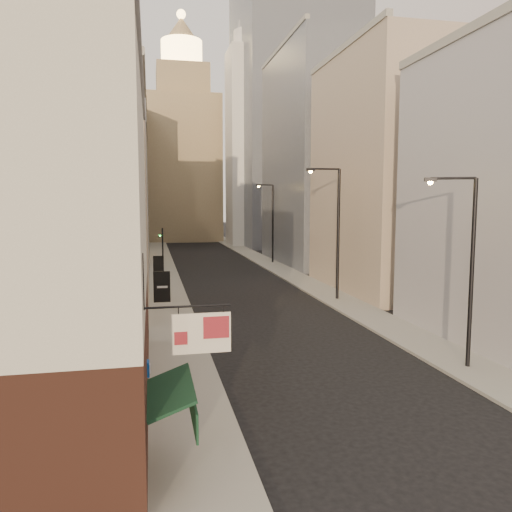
{
  "coord_description": "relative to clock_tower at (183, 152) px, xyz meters",
  "views": [
    {
      "loc": [
        -7.78,
        -10.12,
        7.66
      ],
      "look_at": [
        -2.14,
        16.46,
        4.72
      ],
      "focal_mm": 35.0,
      "sensor_mm": 36.0,
      "label": 1
    }
  ],
  "objects": [
    {
      "name": "left_bldg_tan",
      "position": [
        -11.0,
        -32.0,
        -9.13
      ],
      "size": [
        8.0,
        18.0,
        17.0
      ],
      "primitive_type": "cube",
      "color": "#937C57",
      "rests_on": "ground"
    },
    {
      "name": "left_bldg_grey",
      "position": [
        -11.0,
        -50.0,
        -7.63
      ],
      "size": [
        8.0,
        16.0,
        20.0
      ],
      "primitive_type": "cube",
      "color": "#A09FA5",
      "rests_on": "ground"
    },
    {
      "name": "right_bldg_beige",
      "position": [
        13.0,
        -62.0,
        -7.63
      ],
      "size": [
        8.0,
        16.0,
        20.0
      ],
      "primitive_type": "cube",
      "color": "tan",
      "rests_on": "ground"
    },
    {
      "name": "near_building_left",
      "position": [
        -9.99,
        -83.0,
        -11.61
      ],
      "size": [
        8.3,
        23.04,
        12.3
      ],
      "color": "#572F24",
      "rests_on": "ground"
    },
    {
      "name": "streetlamp_near",
      "position": [
        7.17,
        -82.26,
        -12.62
      ],
      "size": [
        2.18,
        1.03,
        8.78
      ],
      "rotation": [
        0.0,
        0.0,
        -0.39
      ],
      "color": "black",
      "rests_on": "ground"
    },
    {
      "name": "sidewalk_left",
      "position": [
        -5.5,
        -37.0,
        -17.56
      ],
      "size": [
        3.0,
        140.0,
        0.15
      ],
      "primitive_type": "cube",
      "color": "gray",
      "rests_on": "ground"
    },
    {
      "name": "left_bldg_wingrid",
      "position": [
        -11.0,
        -12.0,
        -5.63
      ],
      "size": [
        8.0,
        20.0,
        24.0
      ],
      "primitive_type": "cube",
      "color": "gray",
      "rests_on": "ground"
    },
    {
      "name": "sidewalk_right",
      "position": [
        7.5,
        -37.0,
        -17.56
      ],
      "size": [
        3.0,
        140.0,
        0.15
      ],
      "primitive_type": "cube",
      "color": "gray",
      "rests_on": "ground"
    },
    {
      "name": "white_tower",
      "position": [
        11.0,
        -14.0,
        0.97
      ],
      "size": [
        8.0,
        8.0,
        41.5
      ],
      "color": "silver",
      "rests_on": "ground"
    },
    {
      "name": "streetlamp_far",
      "position": [
        7.93,
        -41.86,
        -12.03
      ],
      "size": [
        2.42,
        1.18,
        9.82
      ],
      "rotation": [
        0.0,
        0.0,
        0.4
      ],
      "color": "black",
      "rests_on": "ground"
    },
    {
      "name": "right_bldg_wingrid",
      "position": [
        13.0,
        -42.0,
        -4.63
      ],
      "size": [
        8.0,
        20.0,
        26.0
      ],
      "primitive_type": "cube",
      "color": "gray",
      "rests_on": "ground"
    },
    {
      "name": "traffic_light_left",
      "position": [
        -5.58,
        -49.87,
        -14.24
      ],
      "size": [
        0.54,
        0.42,
        5.0
      ],
      "rotation": [
        0.0,
        0.0,
        3.32
      ],
      "color": "black",
      "rests_on": "ground"
    },
    {
      "name": "clock_tower",
      "position": [
        0.0,
        0.0,
        0.0
      ],
      "size": [
        14.0,
        14.0,
        44.9
      ],
      "color": "#937C57",
      "rests_on": "ground"
    },
    {
      "name": "highrise",
      "position": [
        19.0,
        -14.0,
        8.02
      ],
      "size": [
        21.0,
        23.0,
        51.2
      ],
      "color": "gray",
      "rests_on": "ground"
    },
    {
      "name": "streetlamp_mid",
      "position": [
        7.18,
        -65.76,
        -11.79
      ],
      "size": [
        2.69,
        0.35,
        10.24
      ],
      "rotation": [
        0.0,
        0.0,
        -0.04
      ],
      "color": "black",
      "rests_on": "ground"
    },
    {
      "name": "left_bldg_beige",
      "position": [
        -11.0,
        -66.0,
        -9.63
      ],
      "size": [
        8.0,
        12.0,
        16.0
      ],
      "primitive_type": "cube",
      "color": "tan",
      "rests_on": "ground"
    }
  ]
}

